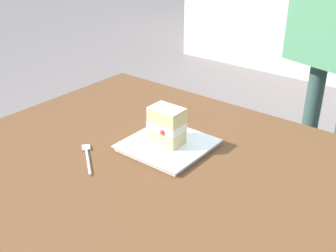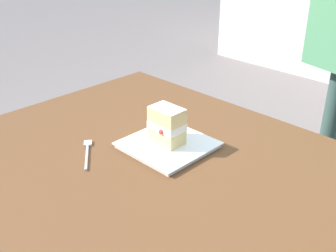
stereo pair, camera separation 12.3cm
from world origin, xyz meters
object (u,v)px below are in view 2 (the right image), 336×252
Objects in this scene: patio_table at (166,194)px; dessert_fork at (87,152)px; dessert_plate at (168,145)px; cake_slice at (167,125)px.

dessert_fork is (0.22, 0.11, 0.09)m from patio_table.
dessert_fork reaches higher than patio_table.
dessert_plate is (0.08, -0.09, 0.10)m from patio_table.
patio_table is at bearing 133.19° from cake_slice.
cake_slice is at bearing -8.91° from dessert_plate.
dessert_fork is (0.14, 0.20, -0.07)m from cake_slice.
dessert_plate is 2.12× the size of cake_slice.
dessert_plate is at bearing -126.44° from dessert_fork.
dessert_plate reaches higher than dessert_fork.
dessert_plate reaches higher than patio_table.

